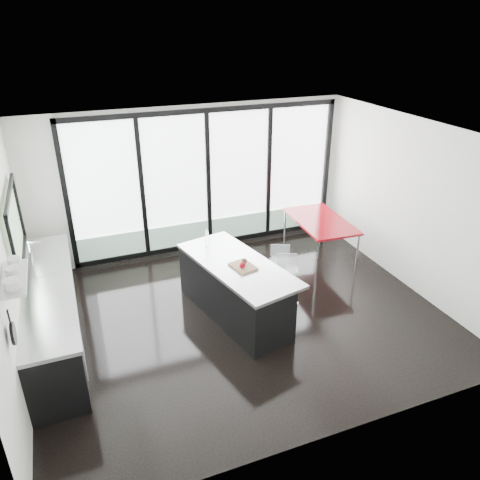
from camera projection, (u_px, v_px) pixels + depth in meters
name	position (u px, v px, depth m)	size (l,w,h in m)	color
floor	(241.00, 315.00, 7.26)	(6.00, 5.00, 0.00)	black
ceiling	(241.00, 136.00, 6.04)	(6.00, 5.00, 0.00)	white
wall_back	(207.00, 187.00, 8.86)	(6.00, 0.09, 2.80)	silver
wall_front	(335.00, 335.00, 4.55)	(6.00, 0.00, 2.80)	silver
wall_left	(12.00, 250.00, 5.83)	(0.26, 5.00, 2.80)	silver
wall_right	(412.00, 205.00, 7.64)	(0.00, 5.00, 2.80)	silver
counter_cabinets	(52.00, 313.00, 6.51)	(0.69, 3.24, 1.36)	black
island	(234.00, 290.00, 7.09)	(1.37, 2.31, 1.15)	black
bar_stool_near	(286.00, 286.00, 7.42)	(0.41, 0.41, 0.65)	silver
bar_stool_far	(280.00, 276.00, 7.70)	(0.41, 0.41, 0.65)	silver
red_table	(319.00, 240.00, 8.74)	(0.88, 1.53, 0.82)	maroon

